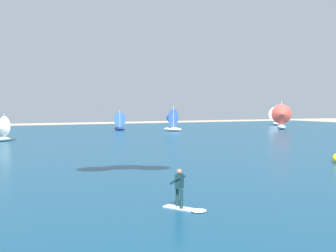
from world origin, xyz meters
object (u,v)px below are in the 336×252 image
(sailboat_heeled_over, at_px, (282,116))
(sailboat_mid_left, at_px, (118,121))
(kitesurfer, at_px, (183,195))
(sailboat_near_shore, at_px, (275,116))
(sailboat_far_right, at_px, (170,120))
(sailboat_mid_right, at_px, (0,129))

(sailboat_heeled_over, height_order, sailboat_mid_left, sailboat_heeled_over)
(kitesurfer, xyz_separation_m, sailboat_mid_left, (15.79, 55.42, 1.05))
(kitesurfer, distance_m, sailboat_near_shore, 80.50)
(sailboat_near_shore, bearing_deg, sailboat_far_right, -161.96)
(sailboat_mid_left, bearing_deg, sailboat_mid_right, -141.08)
(sailboat_mid_left, bearing_deg, sailboat_far_right, -42.73)
(sailboat_mid_left, height_order, sailboat_near_shore, sailboat_near_shore)
(sailboat_mid_right, xyz_separation_m, sailboat_heeled_over, (48.90, 6.00, 0.83))
(sailboat_heeled_over, height_order, sailboat_near_shore, sailboat_heeled_over)
(sailboat_heeled_over, relative_size, sailboat_far_right, 1.21)
(sailboat_near_shore, relative_size, sailboat_far_right, 1.09)
(sailboat_heeled_over, bearing_deg, kitesurfer, -134.55)
(sailboat_mid_left, distance_m, sailboat_near_shore, 39.02)
(sailboat_mid_right, distance_m, sailboat_mid_left, 26.45)
(sailboat_near_shore, distance_m, sailboat_far_right, 33.31)
(kitesurfer, bearing_deg, sailboat_heeled_over, 45.45)
(sailboat_mid_left, distance_m, sailboat_far_right, 9.76)
(sailboat_heeled_over, xyz_separation_m, sailboat_mid_left, (-28.33, 10.61, -0.74))
(kitesurfer, xyz_separation_m, sailboat_mid_right, (-4.79, 38.80, 0.97))
(sailboat_far_right, bearing_deg, kitesurfer, -115.19)
(sailboat_heeled_over, xyz_separation_m, sailboat_far_right, (-21.16, 3.99, -0.41))
(sailboat_near_shore, bearing_deg, sailboat_heeled_over, -126.32)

